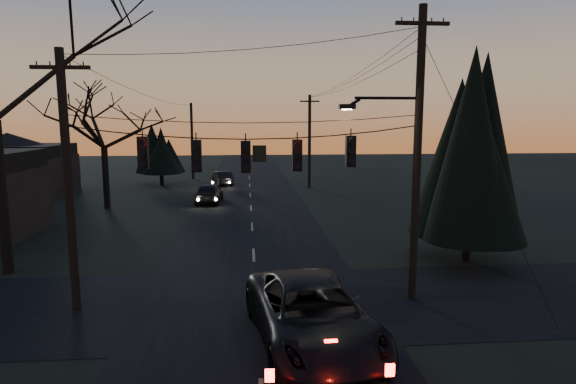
{
  "coord_description": "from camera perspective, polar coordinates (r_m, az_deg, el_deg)",
  "views": [
    {
      "loc": [
        -0.28,
        -5.86,
        6.31
      ],
      "look_at": [
        1.1,
        10.01,
        3.89
      ],
      "focal_mm": 30.0,
      "sensor_mm": 36.0,
      "label": 1
    }
  ],
  "objects": [
    {
      "name": "main_road",
      "position": [
        26.62,
        -4.23,
        -5.08
      ],
      "size": [
        8.0,
        120.0,
        0.02
      ],
      "primitive_type": "cube",
      "color": "black",
      "rests_on": "ground"
    },
    {
      "name": "cross_road",
      "position": [
        17.07,
        -3.76,
        -13.05
      ],
      "size": [
        60.0,
        7.0,
        0.02
      ],
      "primitive_type": "cube",
      "color": "black",
      "rests_on": "ground"
    },
    {
      "name": "utility_pole_right",
      "position": [
        18.02,
        14.42,
        -12.14
      ],
      "size": [
        5.0,
        0.3,
        10.0
      ],
      "primitive_type": null,
      "color": "black",
      "rests_on": "ground"
    },
    {
      "name": "utility_pole_left",
      "position": [
        18.0,
        -23.73,
        -12.64
      ],
      "size": [
        1.8,
        0.3,
        8.5
      ],
      "primitive_type": null,
      "color": "black",
      "rests_on": "ground"
    },
    {
      "name": "utility_pole_far_r",
      "position": [
        44.69,
        2.53,
        0.51
      ],
      "size": [
        1.8,
        0.3,
        8.5
      ],
      "primitive_type": null,
      "color": "black",
      "rests_on": "ground"
    },
    {
      "name": "utility_pole_far_l",
      "position": [
        52.56,
        -11.17,
        1.58
      ],
      "size": [
        0.3,
        0.3,
        8.0
      ],
      "primitive_type": null,
      "color": "black",
      "rests_on": "ground"
    },
    {
      "name": "span_signal_assembly",
      "position": [
        15.9,
        -4.82,
        4.49
      ],
      "size": [
        11.5,
        0.44,
        1.68
      ],
      "color": "black",
      "rests_on": "ground"
    },
    {
      "name": "evergreen_right",
      "position": [
        22.44,
        20.92,
        3.98
      ],
      "size": [
        4.58,
        4.58,
        8.23
      ],
      "color": "black",
      "rests_on": "ground"
    },
    {
      "name": "bare_tree_dist",
      "position": [
        36.11,
        -21.11,
        7.64
      ],
      "size": [
        6.63,
        6.63,
        8.65
      ],
      "color": "black",
      "rests_on": "ground"
    },
    {
      "name": "evergreen_dist",
      "position": [
        47.75,
        -14.86,
        4.73
      ],
      "size": [
        3.77,
        3.77,
        5.41
      ],
      "color": "black",
      "rests_on": "ground"
    },
    {
      "name": "house_left_far",
      "position": [
        46.42,
        -30.12,
        2.89
      ],
      "size": [
        9.0,
        7.0,
        5.2
      ],
      "color": "black",
      "rests_on": "ground"
    },
    {
      "name": "suv_near",
      "position": [
        13.84,
        2.81,
        -14.38
      ],
      "size": [
        3.8,
        6.82,
        1.8
      ],
      "primitive_type": "imported",
      "rotation": [
        0.0,
        0.0,
        0.13
      ],
      "color": "black",
      "rests_on": "ground"
    },
    {
      "name": "sedan_oncoming_a",
      "position": [
        37.09,
        -9.32,
        -0.07
      ],
      "size": [
        2.08,
        4.6,
        1.53
      ],
      "primitive_type": "imported",
      "rotation": [
        0.0,
        0.0,
        3.08
      ],
      "color": "black",
      "rests_on": "ground"
    },
    {
      "name": "sedan_oncoming_b",
      "position": [
        46.78,
        -7.82,
        1.63
      ],
      "size": [
        2.41,
        4.29,
        1.34
      ],
      "primitive_type": "imported",
      "rotation": [
        0.0,
        0.0,
        3.4
      ],
      "color": "black",
      "rests_on": "ground"
    }
  ]
}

